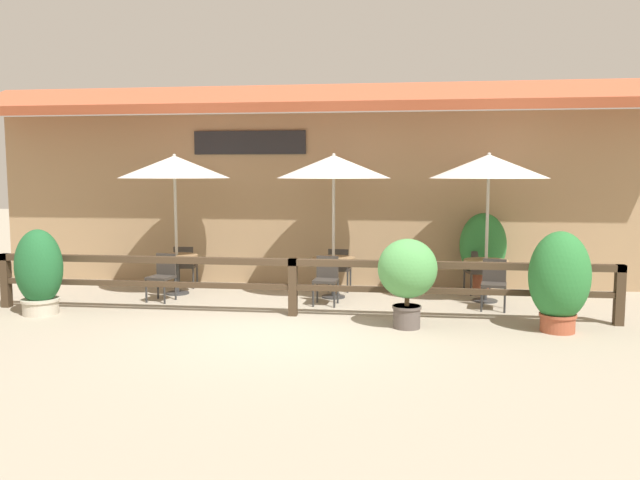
{
  "coord_description": "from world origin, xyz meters",
  "views": [
    {
      "loc": [
        1.77,
        -8.96,
        2.34
      ],
      "look_at": [
        0.38,
        1.59,
        1.21
      ],
      "focal_mm": 35.0,
      "sensor_mm": 36.0,
      "label": 1
    }
  ],
  "objects_px": {
    "chair_near_wallside": "(185,264)",
    "chair_middle_streetside": "(326,278)",
    "potted_plant_small_flowering": "(559,280)",
    "potted_plant_corner_fern": "(39,272)",
    "dining_table_middle": "(333,266)",
    "potted_plant_broad_leaf": "(407,273)",
    "potted_plant_tall_tropical": "(483,247)",
    "chair_middle_wallside": "(339,267)",
    "dining_table_far": "(486,269)",
    "patio_umbrella_near": "(174,167)",
    "patio_umbrella_middle": "(334,167)",
    "dining_table_near": "(177,263)",
    "chair_far_streetside": "(494,281)",
    "chair_near_streetside": "(163,275)",
    "chair_far_wallside": "(479,270)",
    "patio_umbrella_far": "(489,167)"
  },
  "relations": [
    {
      "from": "dining_table_middle",
      "to": "potted_plant_small_flowering",
      "type": "xyz_separation_m",
      "value": [
        3.6,
        -2.14,
        0.18
      ]
    },
    {
      "from": "chair_far_streetside",
      "to": "potted_plant_corner_fern",
      "type": "bearing_deg",
      "value": -160.27
    },
    {
      "from": "dining_table_far",
      "to": "chair_near_streetside",
      "type": "bearing_deg",
      "value": -173.23
    },
    {
      "from": "chair_near_wallside",
      "to": "chair_middle_streetside",
      "type": "relative_size",
      "value": 1.0
    },
    {
      "from": "chair_near_wallside",
      "to": "chair_far_wallside",
      "type": "distance_m",
      "value": 5.91
    },
    {
      "from": "chair_middle_wallside",
      "to": "dining_table_far",
      "type": "relative_size",
      "value": 1.06
    },
    {
      "from": "chair_middle_streetside",
      "to": "chair_near_wallside",
      "type": "bearing_deg",
      "value": 161.01
    },
    {
      "from": "patio_umbrella_near",
      "to": "chair_middle_streetside",
      "type": "bearing_deg",
      "value": -11.27
    },
    {
      "from": "patio_umbrella_near",
      "to": "patio_umbrella_middle",
      "type": "height_order",
      "value": "same"
    },
    {
      "from": "dining_table_near",
      "to": "chair_far_streetside",
      "type": "relative_size",
      "value": 0.94
    },
    {
      "from": "chair_near_wallside",
      "to": "potted_plant_small_flowering",
      "type": "bearing_deg",
      "value": 150.96
    },
    {
      "from": "patio_umbrella_near",
      "to": "potted_plant_corner_fern",
      "type": "relative_size",
      "value": 1.91
    },
    {
      "from": "chair_middle_streetside",
      "to": "potted_plant_corner_fern",
      "type": "relative_size",
      "value": 0.61
    },
    {
      "from": "chair_middle_wallside",
      "to": "potted_plant_corner_fern",
      "type": "relative_size",
      "value": 0.61
    },
    {
      "from": "patio_umbrella_near",
      "to": "patio_umbrella_middle",
      "type": "xyz_separation_m",
      "value": [
        3.07,
        0.04,
        0.0
      ]
    },
    {
      "from": "potted_plant_small_flowering",
      "to": "chair_far_streetside",
      "type": "bearing_deg",
      "value": 116.19
    },
    {
      "from": "chair_far_wallside",
      "to": "potted_plant_broad_leaf",
      "type": "bearing_deg",
      "value": 50.04
    },
    {
      "from": "chair_near_streetside",
      "to": "dining_table_middle",
      "type": "distance_m",
      "value": 3.19
    },
    {
      "from": "dining_table_far",
      "to": "potted_plant_broad_leaf",
      "type": "distance_m",
      "value": 2.65
    },
    {
      "from": "potted_plant_corner_fern",
      "to": "dining_table_far",
      "type": "bearing_deg",
      "value": 15.21
    },
    {
      "from": "potted_plant_broad_leaf",
      "to": "potted_plant_corner_fern",
      "type": "xyz_separation_m",
      "value": [
        -6.09,
        0.15,
        -0.14
      ]
    },
    {
      "from": "patio_umbrella_middle",
      "to": "potted_plant_corner_fern",
      "type": "bearing_deg",
      "value": -156.52
    },
    {
      "from": "chair_middle_wallside",
      "to": "potted_plant_corner_fern",
      "type": "height_order",
      "value": "potted_plant_corner_fern"
    },
    {
      "from": "chair_near_streetside",
      "to": "potted_plant_broad_leaf",
      "type": "distance_m",
      "value": 4.73
    },
    {
      "from": "chair_far_streetside",
      "to": "patio_umbrella_far",
      "type": "bearing_deg",
      "value": 103.98
    },
    {
      "from": "potted_plant_corner_fern",
      "to": "chair_middle_streetside",
      "type": "bearing_deg",
      "value": 16.8
    },
    {
      "from": "chair_middle_streetside",
      "to": "patio_umbrella_far",
      "type": "relative_size",
      "value": 0.32
    },
    {
      "from": "patio_umbrella_middle",
      "to": "chair_far_wallside",
      "type": "bearing_deg",
      "value": 13.61
    },
    {
      "from": "chair_middle_streetside",
      "to": "potted_plant_small_flowering",
      "type": "distance_m",
      "value": 3.96
    },
    {
      "from": "chair_far_wallside",
      "to": "patio_umbrella_far",
      "type": "bearing_deg",
      "value": 80.31
    },
    {
      "from": "chair_near_wallside",
      "to": "chair_middle_streetside",
      "type": "distance_m",
      "value": 3.33
    },
    {
      "from": "chair_far_wallside",
      "to": "potted_plant_broad_leaf",
      "type": "xyz_separation_m",
      "value": [
        -1.4,
        -2.87,
        0.36
      ]
    },
    {
      "from": "patio_umbrella_near",
      "to": "chair_middle_streetside",
      "type": "distance_m",
      "value": 3.66
    },
    {
      "from": "patio_umbrella_far",
      "to": "potted_plant_tall_tropical",
      "type": "relative_size",
      "value": 1.73
    },
    {
      "from": "chair_middle_streetside",
      "to": "potted_plant_broad_leaf",
      "type": "xyz_separation_m",
      "value": [
        1.43,
        -1.56,
        0.36
      ]
    },
    {
      "from": "chair_near_streetside",
      "to": "patio_umbrella_middle",
      "type": "height_order",
      "value": "patio_umbrella_middle"
    },
    {
      "from": "dining_table_near",
      "to": "dining_table_middle",
      "type": "height_order",
      "value": "same"
    },
    {
      "from": "potted_plant_tall_tropical",
      "to": "dining_table_far",
      "type": "bearing_deg",
      "value": -93.18
    },
    {
      "from": "patio_umbrella_far",
      "to": "potted_plant_tall_tropical",
      "type": "distance_m",
      "value": 1.81
    },
    {
      "from": "dining_table_near",
      "to": "potted_plant_small_flowering",
      "type": "distance_m",
      "value": 7.0
    },
    {
      "from": "potted_plant_small_flowering",
      "to": "chair_near_wallside",
      "type": "bearing_deg",
      "value": 157.72
    },
    {
      "from": "chair_near_streetside",
      "to": "potted_plant_broad_leaf",
      "type": "height_order",
      "value": "potted_plant_broad_leaf"
    },
    {
      "from": "potted_plant_corner_fern",
      "to": "potted_plant_tall_tropical",
      "type": "height_order",
      "value": "potted_plant_tall_tropical"
    },
    {
      "from": "chair_far_streetside",
      "to": "potted_plant_small_flowering",
      "type": "relative_size",
      "value": 0.58
    },
    {
      "from": "chair_near_streetside",
      "to": "potted_plant_corner_fern",
      "type": "height_order",
      "value": "potted_plant_corner_fern"
    },
    {
      "from": "dining_table_near",
      "to": "patio_umbrella_middle",
      "type": "distance_m",
      "value": 3.59
    },
    {
      "from": "chair_far_wallside",
      "to": "patio_umbrella_middle",
      "type": "bearing_deg",
      "value": -0.37
    },
    {
      "from": "chair_near_streetside",
      "to": "chair_far_streetside",
      "type": "height_order",
      "value": "same"
    },
    {
      "from": "patio_umbrella_near",
      "to": "chair_middle_streetside",
      "type": "height_order",
      "value": "patio_umbrella_near"
    },
    {
      "from": "dining_table_middle",
      "to": "potted_plant_broad_leaf",
      "type": "height_order",
      "value": "potted_plant_broad_leaf"
    }
  ]
}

